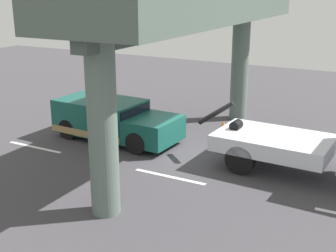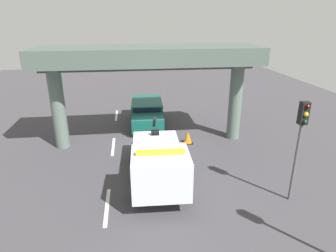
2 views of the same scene
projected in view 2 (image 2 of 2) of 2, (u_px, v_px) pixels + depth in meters
ground_plane at (152, 145)px, 17.75m from camera, size 60.00×40.00×0.10m
lane_stripe_west at (116, 115)px, 23.01m from camera, size 2.60×0.16×0.01m
lane_stripe_mid at (113, 146)px, 17.44m from camera, size 2.60×0.16×0.01m
lane_stripe_east at (107, 207)px, 11.87m from camera, size 2.60×0.16×0.01m
tow_truck_white at (159, 162)px, 12.96m from camera, size 7.30×2.65×2.46m
towed_van_green at (147, 113)px, 21.10m from camera, size 5.28×2.41×1.58m
overpass_structure at (149, 62)px, 16.38m from camera, size 3.60×12.63×5.81m
traffic_light_near at (301, 131)px, 11.25m from camera, size 0.39×0.32×4.34m
traffic_cone_orange at (188, 138)px, 17.83m from camera, size 0.62×0.62×0.74m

